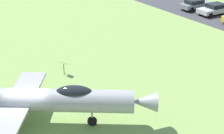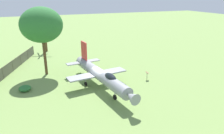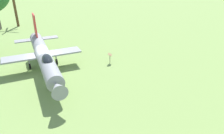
{
  "view_description": "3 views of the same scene",
  "coord_description": "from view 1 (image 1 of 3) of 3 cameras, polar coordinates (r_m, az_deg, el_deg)",
  "views": [
    {
      "loc": [
        15.84,
        7.85,
        12.14
      ],
      "look_at": [
        -5.94,
        4.14,
        1.5
      ],
      "focal_mm": 52.2,
      "sensor_mm": 36.0,
      "label": 1
    },
    {
      "loc": [
        7.84,
        23.63,
        11.4
      ],
      "look_at": [
        -1.48,
        0.53,
        2.73
      ],
      "focal_mm": 33.97,
      "sensor_mm": 36.0,
      "label": 2
    },
    {
      "loc": [
        -0.85,
        20.6,
        9.59
      ],
      "look_at": [
        -5.94,
        4.14,
        1.5
      ],
      "focal_mm": 33.43,
      "sensor_mm": 36.0,
      "label": 3
    }
  ],
  "objects": [
    {
      "name": "parked_car_gray",
      "position": [
        46.2,
        14.44,
        10.61
      ],
      "size": [
        4.18,
        4.58,
        1.36
      ],
      "rotation": [
        0.0,
        0.0,
        2.25
      ],
      "color": "slate",
      "rests_on": "ground_plane"
    },
    {
      "name": "ground_plane",
      "position": [
        21.44,
        -13.89,
        -9.64
      ],
      "size": [
        200.0,
        200.0,
        0.0
      ],
      "primitive_type": "plane",
      "color": "#75934C"
    },
    {
      "name": "info_plaque",
      "position": [
        26.64,
        -8.47,
        0.35
      ],
      "size": [
        0.61,
        0.71,
        1.14
      ],
      "color": "#333333",
      "rests_on": "ground_plane"
    },
    {
      "name": "parked_car_silver",
      "position": [
        44.46,
        17.43,
        9.68
      ],
      "size": [
        4.09,
        4.43,
        1.41
      ],
      "rotation": [
        0.0,
        0.0,
        5.39
      ],
      "color": "#B2B5BA",
      "rests_on": "ground_plane"
    },
    {
      "name": "display_jet",
      "position": [
        20.37,
        -13.47,
        -5.5
      ],
      "size": [
        7.99,
        14.77,
        5.02
      ],
      "rotation": [
        0.0,
        0.0,
        1.7
      ],
      "color": "gray",
      "rests_on": "ground_plane"
    }
  ]
}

